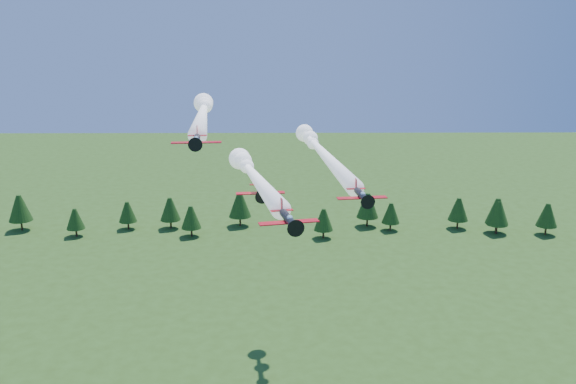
{
  "coord_description": "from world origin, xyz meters",
  "views": [
    {
      "loc": [
        1.07,
        -83.4,
        64.44
      ],
      "look_at": [
        1.85,
        0.0,
        42.36
      ],
      "focal_mm": 40.0,
      "sensor_mm": 36.0,
      "label": 1
    }
  ],
  "objects_px": {
    "plane_lead": "(253,174)",
    "plane_left": "(203,113)",
    "plane_right": "(321,151)",
    "plane_slot": "(260,190)"
  },
  "relations": [
    {
      "from": "plane_right",
      "to": "plane_lead",
      "type": "bearing_deg",
      "value": -127.61
    },
    {
      "from": "plane_lead",
      "to": "plane_left",
      "type": "bearing_deg",
      "value": 116.02
    },
    {
      "from": "plane_right",
      "to": "plane_slot",
      "type": "bearing_deg",
      "value": -119.29
    },
    {
      "from": "plane_left",
      "to": "plane_slot",
      "type": "xyz_separation_m",
      "value": [
        10.07,
        -16.57,
        -9.16
      ]
    },
    {
      "from": "plane_left",
      "to": "plane_right",
      "type": "distance_m",
      "value": 23.68
    },
    {
      "from": "plane_right",
      "to": "plane_slot",
      "type": "relative_size",
      "value": 7.19
    },
    {
      "from": "plane_left",
      "to": "plane_slot",
      "type": "distance_m",
      "value": 21.45
    },
    {
      "from": "plane_lead",
      "to": "plane_slot",
      "type": "xyz_separation_m",
      "value": [
        1.25,
        -5.56,
        -1.08
      ]
    },
    {
      "from": "plane_lead",
      "to": "plane_left",
      "type": "height_order",
      "value": "plane_left"
    },
    {
      "from": "plane_right",
      "to": "plane_slot",
      "type": "xyz_separation_m",
      "value": [
        -10.41,
        -25.08,
        -0.87
      ]
    }
  ]
}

